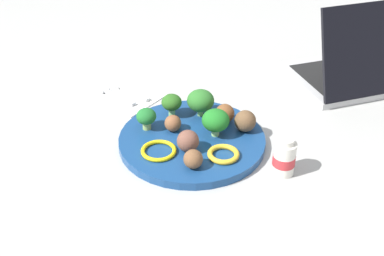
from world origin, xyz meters
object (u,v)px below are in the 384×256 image
Objects in this scene: broccoli_floret_front_right at (201,101)px; meatball_mid_right at (225,113)px; broccoli_floret_mid_right at (216,121)px; laptop at (365,67)px; plate at (192,140)px; knife at (124,88)px; napkin at (121,94)px; broccoli_floret_mid_left at (146,117)px; fork at (113,94)px; meatball_front_right at (188,141)px; meatball_near_rim at (245,121)px; meatball_back_right at (173,123)px; pepper_ring_front_left at (223,154)px; pepper_ring_front_right at (159,151)px; yogurt_bottle at (284,158)px; broccoli_floret_center at (172,103)px; meatball_mid_left at (193,159)px.

meatball_mid_right is (-0.05, -0.01, -0.01)m from broccoli_floret_front_right.
broccoli_floret_mid_right is 0.44m from laptop.
knife is at bearing -11.36° from plate.
meatball_mid_right reaches higher than napkin.
broccoli_floret_mid_left is 0.36× the size of fork.
meatball_near_rim is at bearing -106.30° from meatball_front_right.
pepper_ring_front_left is at bearing 180.00° from meatball_back_right.
fork is at bearing 49.63° from laptop.
meatball_back_right reaches higher than pepper_ring_front_right.
broccoli_floret_front_right is 0.33× the size of napkin.
broccoli_floret_mid_right is at bearing 2.80° from yogurt_bottle.
meatball_mid_left is at bearing 146.52° from broccoli_floret_center.
meatball_mid_right is (0.05, 0.00, -0.00)m from meatball_near_rim.
pepper_ring_front_left is (-0.17, 0.04, -0.03)m from broccoli_floret_center.
meatball_front_right reaches higher than napkin.
laptop is (-0.04, -0.47, 0.02)m from pepper_ring_front_left.
meatball_front_right is (0.00, 0.07, -0.01)m from broccoli_floret_mid_right.
broccoli_floret_mid_right reaches higher than fork.
napkin is (0.25, -0.03, -0.01)m from plate.
plate is 0.72× the size of laptop.
broccoli_floret_mid_left is at bearing 35.58° from meatball_back_right.
meatball_mid_right is at bearing 73.30° from laptop.
plate reaches higher than napkin.
pepper_ring_front_right is (-0.03, 0.07, -0.01)m from meatball_back_right.
broccoli_floret_center reaches higher than pepper_ring_front_right.
meatball_mid_left is 0.24× the size of knife.
meatball_front_right is 0.28m from fork.
plate is 0.05m from meatball_front_right.
broccoli_floret_front_right is 0.42m from laptop.
meatball_mid_right is at bearing -70.77° from broccoli_floret_mid_right.
meatball_mid_left is (-0.04, 0.03, -0.00)m from meatball_front_right.
meatball_front_right is 0.13m from meatball_near_rim.
meatball_back_right is at bearing 173.57° from fork.
meatball_mid_right is at bearing -149.91° from broccoli_floret_center.
meatball_mid_left reaches higher than plate.
broccoli_floret_center is at bearing -33.48° from meatball_mid_left.
pepper_ring_front_left is 0.34m from fork.
broccoli_floret_front_right is at bearing -165.53° from fork.
pepper_ring_front_right is at bearing 151.57° from broccoli_floret_mid_left.
fork is at bearing 3.52° from yogurt_bottle.
napkin is at bearing -18.02° from meatball_mid_left.
broccoli_floret_mid_right is at bearing 152.91° from broccoli_floret_front_right.
broccoli_floret_front_right is at bearing -58.82° from meatball_front_right.
broccoli_floret_front_right reaches higher than meatball_near_rim.
meatball_mid_left is at bearing 142.92° from meatball_front_right.
broccoli_floret_mid_left is 0.20m from knife.
pepper_ring_front_left is (-0.13, 0.00, -0.01)m from meatball_back_right.
meatball_back_right is at bearing 136.63° from broccoli_floret_center.
broccoli_floret_center is 0.17m from napkin.
broccoli_floret_mid_left is at bearing 156.23° from napkin.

